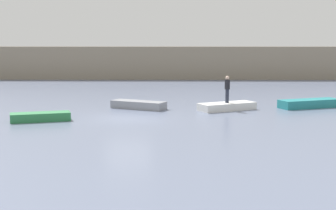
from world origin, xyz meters
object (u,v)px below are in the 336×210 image
at_px(rowboat_grey, 138,105).
at_px(rowboat_white, 227,106).
at_px(rowboat_teal, 309,103).
at_px(rowboat_green, 40,117).
at_px(person_dark_shirt, 227,88).

distance_m(rowboat_grey, rowboat_white, 5.47).
bearing_deg(rowboat_teal, rowboat_green, 177.87).
relative_size(rowboat_green, rowboat_grey, 0.90).
height_order(rowboat_green, person_dark_shirt, person_dark_shirt).
relative_size(rowboat_teal, person_dark_shirt, 2.42).
distance_m(rowboat_grey, person_dark_shirt, 5.58).
bearing_deg(person_dark_shirt, rowboat_teal, 12.46).
xyz_separation_m(rowboat_grey, rowboat_white, (5.44, -0.56, -0.02)).
distance_m(rowboat_grey, rowboat_teal, 10.77).
distance_m(rowboat_teal, person_dark_shirt, 5.55).
xyz_separation_m(rowboat_white, rowboat_teal, (5.31, 1.17, 0.03)).
distance_m(rowboat_green, rowboat_white, 11.15).
height_order(rowboat_teal, person_dark_shirt, person_dark_shirt).
xyz_separation_m(rowboat_green, rowboat_teal, (15.64, 5.38, 0.04)).
xyz_separation_m(rowboat_grey, person_dark_shirt, (5.44, -0.56, 1.12)).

